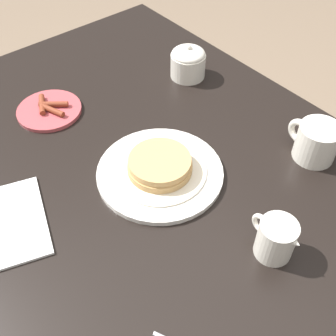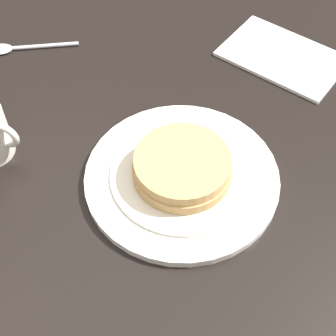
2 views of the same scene
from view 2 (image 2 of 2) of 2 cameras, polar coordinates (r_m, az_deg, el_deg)
name	(u,v)px [view 2 (image 2 of 2)]	position (r m, az deg, el deg)	size (l,w,h in m)	color
dining_table	(174,205)	(0.84, 0.68, -4.15)	(1.36, 0.97, 0.78)	black
pancake_plate	(182,173)	(0.71, 1.56, -0.60)	(0.27, 0.27, 0.05)	white
napkin	(283,57)	(0.92, 12.60, 11.95)	(0.23, 0.19, 0.01)	white
spoon	(15,48)	(0.95, -16.55, 12.62)	(0.15, 0.08, 0.01)	silver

